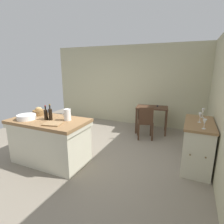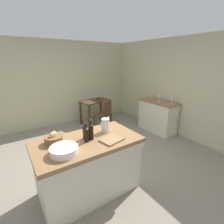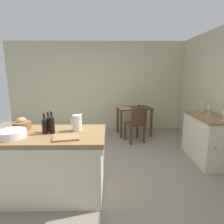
{
  "view_description": "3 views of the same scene",
  "coord_description": "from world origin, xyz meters",
  "px_view_note": "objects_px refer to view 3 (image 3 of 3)",
  "views": [
    {
      "loc": [
        2.06,
        -3.22,
        1.91
      ],
      "look_at": [
        0.47,
        0.36,
        0.92
      ],
      "focal_mm": 28.8,
      "sensor_mm": 36.0,
      "label": 1
    },
    {
      "loc": [
        -1.39,
        -2.65,
        2.05
      ],
      "look_at": [
        0.5,
        0.16,
        0.95
      ],
      "focal_mm": 26.49,
      "sensor_mm": 36.0,
      "label": 2
    },
    {
      "loc": [
        0.38,
        -3.04,
        1.71
      ],
      "look_at": [
        0.42,
        0.26,
        1.01
      ],
      "focal_mm": 29.68,
      "sensor_mm": 36.0,
      "label": 3
    }
  ],
  "objects_px": {
    "island_table": "(50,161)",
    "wine_glass_left": "(209,109)",
    "wash_bowl": "(12,134)",
    "side_cabinet": "(206,138)",
    "bread_basket": "(22,125)",
    "cutting_board": "(66,137)",
    "wine_bottle_amber": "(49,124)",
    "wooden_chair": "(136,123)",
    "wine_glass_middle": "(202,105)",
    "writing_desk": "(134,112)",
    "wine_glass_far_left": "(223,114)",
    "wine_bottle_green": "(45,126)",
    "pitcher": "(77,123)",
    "wine_bottle_dark": "(52,124)"
  },
  "relations": [
    {
      "from": "island_table",
      "to": "wine_glass_left",
      "type": "distance_m",
      "value": 2.95
    },
    {
      "from": "wash_bowl",
      "to": "side_cabinet",
      "type": "bearing_deg",
      "value": 20.55
    },
    {
      "from": "bread_basket",
      "to": "cutting_board",
      "type": "distance_m",
      "value": 0.83
    },
    {
      "from": "wine_bottle_amber",
      "to": "wine_glass_left",
      "type": "height_order",
      "value": "wine_bottle_amber"
    },
    {
      "from": "wash_bowl",
      "to": "wine_bottle_amber",
      "type": "bearing_deg",
      "value": 29.91
    },
    {
      "from": "wooden_chair",
      "to": "wine_bottle_amber",
      "type": "xyz_separation_m",
      "value": [
        -1.48,
        -1.9,
        0.53
      ]
    },
    {
      "from": "cutting_board",
      "to": "wine_glass_middle",
      "type": "xyz_separation_m",
      "value": [
        2.49,
        1.6,
        0.12
      ]
    },
    {
      "from": "island_table",
      "to": "wine_glass_left",
      "type": "relative_size",
      "value": 8.39
    },
    {
      "from": "wine_glass_left",
      "to": "cutting_board",
      "type": "bearing_deg",
      "value": -153.54
    },
    {
      "from": "side_cabinet",
      "to": "wine_bottle_amber",
      "type": "distance_m",
      "value": 2.94
    },
    {
      "from": "side_cabinet",
      "to": "wooden_chair",
      "type": "relative_size",
      "value": 1.24
    },
    {
      "from": "writing_desk",
      "to": "wine_glass_far_left",
      "type": "relative_size",
      "value": 5.68
    },
    {
      "from": "side_cabinet",
      "to": "wooden_chair",
      "type": "distance_m",
      "value": 1.57
    },
    {
      "from": "cutting_board",
      "to": "wine_glass_left",
      "type": "distance_m",
      "value": 2.71
    },
    {
      "from": "bread_basket",
      "to": "wine_glass_left",
      "type": "relative_size",
      "value": 1.35
    },
    {
      "from": "cutting_board",
      "to": "wine_glass_far_left",
      "type": "distance_m",
      "value": 2.62
    },
    {
      "from": "wash_bowl",
      "to": "bread_basket",
      "type": "height_order",
      "value": "bread_basket"
    },
    {
      "from": "wine_bottle_green",
      "to": "bread_basket",
      "type": "bearing_deg",
      "value": 151.96
    },
    {
      "from": "island_table",
      "to": "wine_glass_middle",
      "type": "xyz_separation_m",
      "value": [
        2.78,
        1.4,
        0.55
      ]
    },
    {
      "from": "cutting_board",
      "to": "wine_bottle_amber",
      "type": "bearing_deg",
      "value": 137.54
    },
    {
      "from": "wine_glass_far_left",
      "to": "wine_glass_left",
      "type": "distance_m",
      "value": 0.38
    },
    {
      "from": "island_table",
      "to": "pitcher",
      "type": "bearing_deg",
      "value": 16.25
    },
    {
      "from": "cutting_board",
      "to": "wine_bottle_dark",
      "type": "relative_size",
      "value": 1.01
    },
    {
      "from": "writing_desk",
      "to": "cutting_board",
      "type": "height_order",
      "value": "cutting_board"
    },
    {
      "from": "wash_bowl",
      "to": "wine_bottle_dark",
      "type": "bearing_deg",
      "value": 19.12
    },
    {
      "from": "bread_basket",
      "to": "wine_bottle_dark",
      "type": "xyz_separation_m",
      "value": [
        0.5,
        -0.19,
        0.07
      ]
    },
    {
      "from": "writing_desk",
      "to": "wine_bottle_dark",
      "type": "height_order",
      "value": "wine_bottle_dark"
    },
    {
      "from": "island_table",
      "to": "wine_glass_middle",
      "type": "height_order",
      "value": "wine_glass_middle"
    },
    {
      "from": "wash_bowl",
      "to": "wine_bottle_amber",
      "type": "distance_m",
      "value": 0.47
    },
    {
      "from": "bread_basket",
      "to": "wine_bottle_green",
      "type": "height_order",
      "value": "wine_bottle_green"
    },
    {
      "from": "island_table",
      "to": "cutting_board",
      "type": "relative_size",
      "value": 4.87
    },
    {
      "from": "wine_bottle_dark",
      "to": "wine_bottle_amber",
      "type": "bearing_deg",
      "value": 133.99
    },
    {
      "from": "writing_desk",
      "to": "wine_glass_middle",
      "type": "distance_m",
      "value": 1.77
    },
    {
      "from": "wash_bowl",
      "to": "wine_glass_middle",
      "type": "distance_m",
      "value": 3.55
    },
    {
      "from": "writing_desk",
      "to": "wine_glass_middle",
      "type": "relative_size",
      "value": 5.15
    },
    {
      "from": "cutting_board",
      "to": "wine_bottle_amber",
      "type": "height_order",
      "value": "wine_bottle_amber"
    },
    {
      "from": "wine_bottle_amber",
      "to": "wine_glass_middle",
      "type": "xyz_separation_m",
      "value": [
        2.79,
        1.33,
        0.02
      ]
    },
    {
      "from": "side_cabinet",
      "to": "pitcher",
      "type": "height_order",
      "value": "pitcher"
    },
    {
      "from": "bread_basket",
      "to": "wine_glass_far_left",
      "type": "xyz_separation_m",
      "value": [
        3.21,
        0.44,
        0.06
      ]
    },
    {
      "from": "wine_glass_left",
      "to": "wine_glass_middle",
      "type": "xyz_separation_m",
      "value": [
        0.07,
        0.39,
        0.0
      ]
    },
    {
      "from": "side_cabinet",
      "to": "wine_glass_far_left",
      "type": "height_order",
      "value": "wine_glass_far_left"
    },
    {
      "from": "side_cabinet",
      "to": "bread_basket",
      "type": "distance_m",
      "value": 3.3
    },
    {
      "from": "island_table",
      "to": "side_cabinet",
      "type": "bearing_deg",
      "value": 20.34
    },
    {
      "from": "side_cabinet",
      "to": "wine_bottle_dark",
      "type": "bearing_deg",
      "value": -159.2
    },
    {
      "from": "writing_desk",
      "to": "wash_bowl",
      "type": "xyz_separation_m",
      "value": [
        -1.92,
        -2.73,
        0.3
      ]
    },
    {
      "from": "wash_bowl",
      "to": "cutting_board",
      "type": "bearing_deg",
      "value": -3.45
    },
    {
      "from": "island_table",
      "to": "wine_bottle_dark",
      "type": "height_order",
      "value": "wine_bottle_dark"
    },
    {
      "from": "wash_bowl",
      "to": "pitcher",
      "type": "bearing_deg",
      "value": 19.24
    },
    {
      "from": "wine_bottle_amber",
      "to": "wine_glass_left",
      "type": "distance_m",
      "value": 2.88
    },
    {
      "from": "pitcher",
      "to": "wash_bowl",
      "type": "height_order",
      "value": "pitcher"
    }
  ]
}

